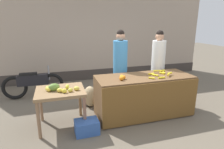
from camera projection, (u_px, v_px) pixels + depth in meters
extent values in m
plane|color=#665B4C|center=(130.00, 116.00, 4.30)|extent=(24.00, 24.00, 0.00)
cube|color=tan|center=(98.00, 32.00, 6.71)|extent=(8.07, 0.20, 3.32)
cube|color=#3F3833|center=(100.00, 74.00, 7.01)|extent=(8.07, 0.04, 0.36)
cube|color=brown|center=(144.00, 95.00, 4.26)|extent=(2.11, 0.80, 0.90)
cube|color=brown|center=(153.00, 103.00, 3.88)|extent=(2.11, 0.03, 0.84)
cube|color=olive|center=(60.00, 91.00, 3.69)|extent=(0.92, 0.77, 0.06)
cylinder|color=#89674A|center=(39.00, 121.00, 3.37)|extent=(0.06, 0.06, 0.71)
cylinder|color=#8D634D|center=(85.00, 114.00, 3.60)|extent=(0.06, 0.06, 0.71)
cylinder|color=#946E50|center=(41.00, 105.00, 3.99)|extent=(0.06, 0.06, 0.71)
cylinder|color=olive|center=(80.00, 101.00, 4.22)|extent=(0.06, 0.06, 0.71)
cylinder|color=gold|center=(155.00, 75.00, 4.15)|extent=(0.11, 0.14, 0.04)
cylinder|color=yellow|center=(162.00, 78.00, 3.96)|extent=(0.15, 0.04, 0.04)
cylinder|color=yellow|center=(162.00, 73.00, 4.31)|extent=(0.13, 0.10, 0.04)
cylinder|color=yellow|center=(163.00, 71.00, 4.51)|extent=(0.13, 0.06, 0.04)
cylinder|color=gold|center=(163.00, 73.00, 4.32)|extent=(0.10, 0.15, 0.04)
cylinder|color=gold|center=(153.00, 75.00, 4.19)|extent=(0.05, 0.14, 0.04)
cylinder|color=gold|center=(151.00, 74.00, 4.25)|extent=(0.14, 0.05, 0.04)
cylinder|color=gold|center=(152.00, 78.00, 3.94)|extent=(0.11, 0.11, 0.04)
cylinder|color=gold|center=(157.00, 71.00, 4.39)|extent=(0.16, 0.06, 0.04)
cylinder|color=yellow|center=(169.00, 74.00, 4.10)|extent=(0.13, 0.14, 0.04)
cylinder|color=yellow|center=(170.00, 73.00, 4.19)|extent=(0.13, 0.07, 0.04)
sphere|color=orange|center=(122.00, 77.00, 3.95)|extent=(0.08, 0.08, 0.08)
sphere|color=orange|center=(124.00, 77.00, 3.91)|extent=(0.08, 0.08, 0.08)
sphere|color=orange|center=(122.00, 78.00, 3.82)|extent=(0.09, 0.09, 0.09)
ellipsoid|color=#D1D437|center=(48.00, 88.00, 3.64)|extent=(0.12, 0.13, 0.09)
ellipsoid|color=yellow|center=(49.00, 89.00, 3.59)|extent=(0.12, 0.14, 0.09)
ellipsoid|color=#E2CB47|center=(77.00, 88.00, 3.65)|extent=(0.13, 0.11, 0.08)
ellipsoid|color=yellow|center=(60.00, 90.00, 3.56)|extent=(0.13, 0.11, 0.08)
ellipsoid|color=yellow|center=(67.00, 87.00, 3.74)|extent=(0.11, 0.12, 0.08)
ellipsoid|color=gold|center=(70.00, 90.00, 3.57)|extent=(0.13, 0.12, 0.07)
ellipsoid|color=yellow|center=(64.00, 91.00, 3.52)|extent=(0.13, 0.12, 0.08)
ellipsoid|color=olive|center=(54.00, 87.00, 3.63)|extent=(0.25, 0.19, 0.14)
cylinder|color=#33333D|center=(120.00, 91.00, 4.80)|extent=(0.29, 0.29, 0.72)
cylinder|color=#3F8CCC|center=(120.00, 59.00, 4.58)|extent=(0.34, 0.34, 0.88)
sphere|color=tan|center=(121.00, 37.00, 4.43)|extent=(0.21, 0.21, 0.21)
sphere|color=black|center=(121.00, 34.00, 4.42)|extent=(0.18, 0.18, 0.18)
cylinder|color=#33333D|center=(156.00, 87.00, 5.07)|extent=(0.29, 0.29, 0.71)
cylinder|color=white|center=(158.00, 58.00, 4.85)|extent=(0.34, 0.34, 0.87)
sphere|color=tan|center=(160.00, 37.00, 4.71)|extent=(0.21, 0.21, 0.21)
sphere|color=black|center=(160.00, 34.00, 4.69)|extent=(0.18, 0.18, 0.18)
torus|color=black|center=(52.00, 85.00, 5.38)|extent=(0.65, 0.09, 0.65)
torus|color=black|center=(15.00, 88.00, 5.12)|extent=(0.65, 0.09, 0.65)
cube|color=black|center=(33.00, 80.00, 5.20)|extent=(0.80, 0.18, 0.28)
cube|color=black|center=(28.00, 74.00, 5.13)|extent=(0.44, 0.16, 0.08)
cylinder|color=gray|center=(49.00, 73.00, 5.27)|extent=(0.04, 0.04, 0.40)
cube|color=#3359A5|center=(87.00, 127.00, 3.60)|extent=(0.45, 0.33, 0.26)
ellipsoid|color=tan|center=(90.00, 96.00, 4.71)|extent=(0.43, 0.46, 0.52)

